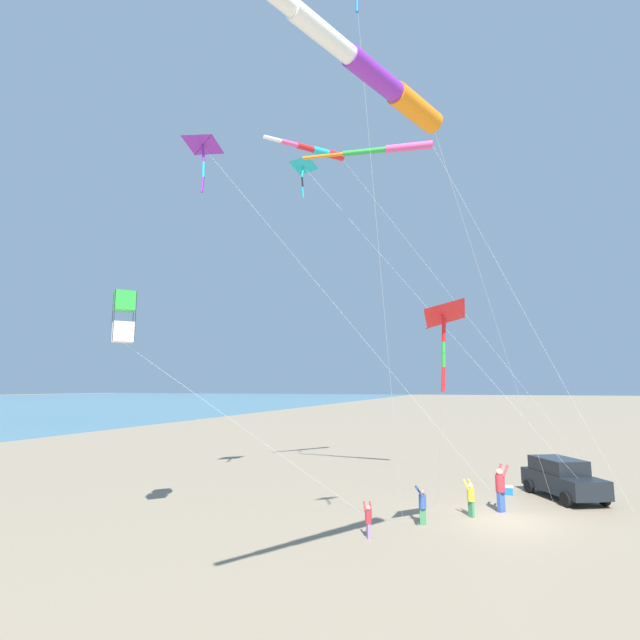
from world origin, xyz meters
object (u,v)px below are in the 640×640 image
kite_box_black_fish_shape (124,317)px  kite_delta_striped_overhead (442,315)px  kite_delta_red_high_left (304,167)px  parked_car (562,478)px  person_child_green_jacket (422,504)px  kite_delta_rainbow_low_near (203,146)px  person_adult_flyer (500,486)px  kite_windsock_purple_drifting (361,64)px  person_child_grey_jacket (471,497)px  cooler_box (506,490)px  kite_windsock_white_trailing (317,151)px  kite_windsock_teal_far_right (385,150)px  person_bystander_far (368,519)px

kite_box_black_fish_shape → kite_delta_striped_overhead: kite_box_black_fish_shape is taller
kite_delta_red_high_left → parked_car: bearing=-176.2°
person_child_green_jacket → kite_delta_rainbow_low_near: (10.83, -0.36, 17.00)m
person_adult_flyer → kite_windsock_purple_drifting: 17.75m
person_adult_flyer → person_child_grey_jacket: (1.21, 1.24, -0.27)m
person_child_grey_jacket → kite_delta_red_high_left: 20.28m
cooler_box → kite_delta_striped_overhead: size_ratio=0.07×
person_adult_flyer → person_child_grey_jacket: person_adult_flyer is taller
parked_car → person_child_grey_jacket: 6.37m
cooler_box → kite_box_black_fish_shape: 19.74m
kite_windsock_white_trailing → kite_windsock_teal_far_right: bearing=154.3°
person_adult_flyer → kite_windsock_purple_drifting: bearing=78.9°
person_child_green_jacket → kite_box_black_fish_shape: kite_box_black_fish_shape is taller
kite_delta_rainbow_low_near → kite_windsock_teal_far_right: 9.55m
person_child_grey_jacket → person_adult_flyer: bearing=-134.3°
person_child_green_jacket → person_bystander_far: (1.62, 2.34, -0.12)m
kite_windsock_white_trailing → person_child_grey_jacket: bearing=153.7°
parked_car → person_child_green_jacket: size_ratio=3.22×
person_adult_flyer → kite_delta_red_high_left: kite_delta_red_high_left is taller
kite_windsock_purple_drifting → kite_delta_striped_overhead: kite_windsock_purple_drifting is taller
cooler_box → person_bystander_far: (4.96, 8.97, 0.46)m
parked_car → kite_delta_red_high_left: (13.13, 0.88, 17.58)m
parked_car → kite_windsock_teal_far_right: bearing=21.3°
kite_delta_striped_overhead → kite_delta_red_high_left: bearing=-48.1°
person_child_green_jacket → kite_delta_striped_overhead: kite_delta_striped_overhead is taller
person_adult_flyer → kite_delta_rainbow_low_near: 21.84m
kite_windsock_teal_far_right → kite_windsock_purple_drifting: bearing=98.6°
kite_delta_rainbow_low_near → cooler_box: bearing=-156.2°
kite_delta_rainbow_low_near → parked_car: bearing=-159.5°
person_adult_flyer → kite_box_black_fish_shape: size_ratio=0.22×
person_child_grey_jacket → kite_box_black_fish_shape: bearing=26.4°
cooler_box → person_child_green_jacket: (3.33, 6.62, 0.58)m
kite_windsock_teal_far_right → kite_delta_striped_overhead: kite_windsock_teal_far_right is taller
person_child_grey_jacket → kite_delta_red_high_left: kite_delta_red_high_left is taller
parked_car → kite_box_black_fish_shape: kite_box_black_fish_shape is taller
kite_box_black_fish_shape → kite_delta_red_high_left: bearing=-109.7°
parked_car → person_adult_flyer: person_adult_flyer is taller
person_adult_flyer → kite_delta_red_high_left: 20.41m
person_child_grey_jacket → kite_delta_red_high_left: (9.01, -3.97, 17.73)m
cooler_box → kite_delta_striped_overhead: bearing=78.9°
kite_windsock_purple_drifting → kite_windsock_teal_far_right: (2.15, -14.29, 5.62)m
kite_windsock_teal_far_right → kite_box_black_fish_shape: kite_windsock_teal_far_right is taller
kite_delta_red_high_left → person_child_grey_jacket: bearing=156.2°
person_child_green_jacket → kite_box_black_fish_shape: bearing=22.6°
cooler_box → person_adult_flyer: size_ratio=0.31×
kite_windsock_white_trailing → kite_delta_striped_overhead: bearing=128.9°
person_child_green_jacket → person_child_grey_jacket: 2.50m
parked_car → person_child_green_jacket: 8.86m
kite_windsock_purple_drifting → kite_windsock_white_trailing: 19.32m
kite_delta_rainbow_low_near → person_bystander_far: bearing=163.6°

